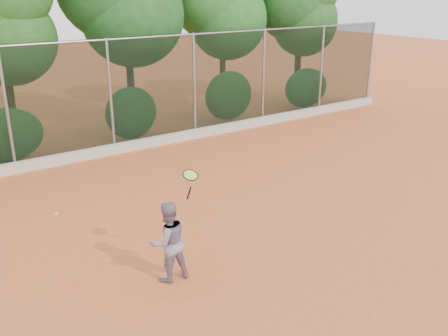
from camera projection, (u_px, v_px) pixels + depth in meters
ground at (252, 238)px, 10.39m from camera, size 80.00×80.00×0.00m
concrete_curb at (117, 149)px, 15.58m from camera, size 24.00×0.20×0.30m
tennis_player at (168, 242)px, 8.70m from camera, size 0.74×0.58×1.48m
chainlink_fence at (110, 94)px, 15.13m from camera, size 24.09×0.09×3.50m
foliage_backdrop at (62, 4)px, 15.47m from camera, size 23.70×3.63×7.55m
tennis_racket at (190, 177)px, 8.52m from camera, size 0.29×0.27×0.56m
tennis_ball_in_flight at (56, 214)px, 7.59m from camera, size 0.06×0.06×0.06m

